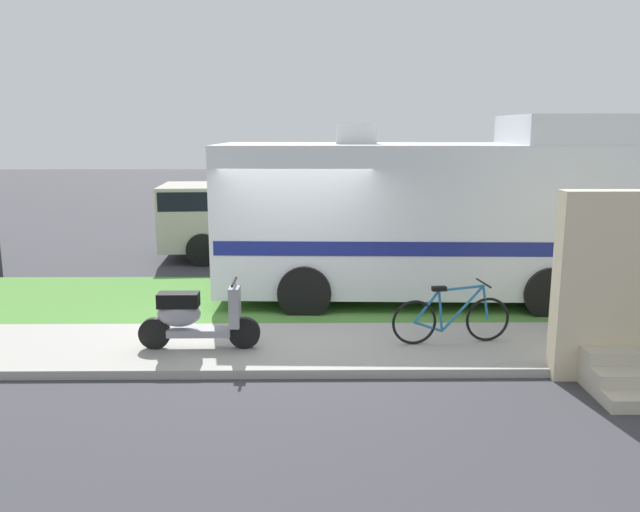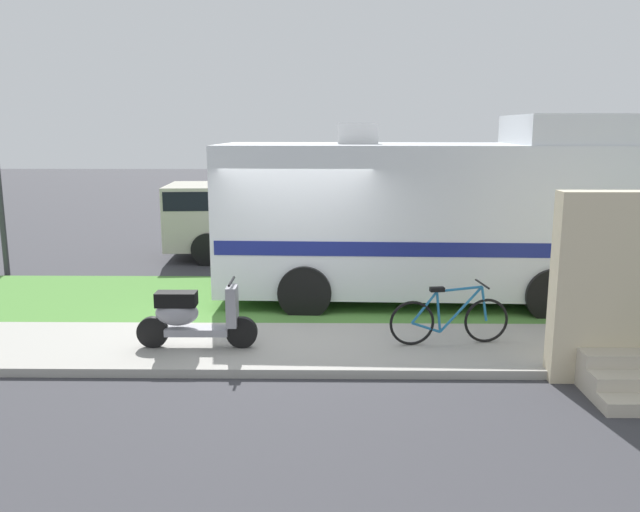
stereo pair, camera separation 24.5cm
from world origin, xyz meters
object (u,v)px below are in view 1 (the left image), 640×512
(motorhome_rv, at_px, (419,215))
(bottle_green, at_px, (580,333))
(bicycle, at_px, (451,318))
(pickup_truck_near, at_px, (251,218))
(scooter, at_px, (194,317))

(motorhome_rv, height_order, bottle_green, motorhome_rv)
(bicycle, relative_size, bottle_green, 6.97)
(pickup_truck_near, bearing_deg, motorhome_rv, -50.09)
(scooter, relative_size, bicycle, 0.98)
(scooter, relative_size, bottle_green, 6.82)
(bicycle, height_order, bottle_green, bicycle)
(scooter, bearing_deg, pickup_truck_near, 88.98)
(scooter, height_order, pickup_truck_near, pickup_truck_near)
(bicycle, bearing_deg, motorhome_rv, 90.88)
(motorhome_rv, relative_size, scooter, 4.18)
(scooter, xyz_separation_m, bottle_green, (5.52, 0.31, -0.35))
(motorhome_rv, height_order, scooter, motorhome_rv)
(bicycle, bearing_deg, bottle_green, 3.27)
(motorhome_rv, bearing_deg, bottle_green, -53.73)
(bottle_green, bearing_deg, motorhome_rv, 126.27)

